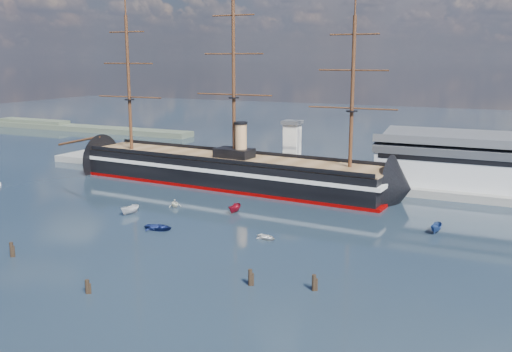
% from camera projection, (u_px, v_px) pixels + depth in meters
% --- Properties ---
extents(ground, '(600.00, 600.00, 0.00)m').
position_uv_depth(ground, '(228.00, 206.00, 133.61)').
color(ground, black).
rests_on(ground, ground).
extents(quay, '(180.00, 18.00, 2.00)m').
position_uv_depth(quay, '(318.00, 181.00, 161.31)').
color(quay, slate).
rests_on(quay, ground).
extents(warehouse, '(63.00, 21.00, 11.60)m').
position_uv_depth(warehouse, '(506.00, 164.00, 143.17)').
color(warehouse, '#B7BABC').
rests_on(warehouse, ground).
extents(quay_tower, '(5.00, 5.00, 15.00)m').
position_uv_depth(quay_tower, '(292.00, 146.00, 159.59)').
color(quay_tower, silver).
rests_on(quay_tower, ground).
extents(shoreline, '(120.00, 10.00, 4.00)m').
position_uv_depth(shoreline, '(66.00, 127.00, 275.61)').
color(shoreline, '#3F4C38').
rests_on(shoreline, ground).
extents(warship, '(113.41, 22.45, 53.94)m').
position_uv_depth(warship, '(222.00, 170.00, 155.62)').
color(warship, black).
rests_on(warship, ground).
extents(motorboat_a, '(6.20, 3.07, 2.37)m').
position_uv_depth(motorboat_a, '(130.00, 214.00, 126.63)').
color(motorboat_a, silver).
rests_on(motorboat_a, ground).
extents(motorboat_b, '(1.89, 3.76, 1.68)m').
position_uv_depth(motorboat_b, '(159.00, 230.00, 115.07)').
color(motorboat_b, navy).
rests_on(motorboat_b, ground).
extents(motorboat_c, '(5.91, 2.56, 2.30)m').
position_uv_depth(motorboat_c, '(235.00, 213.00, 127.65)').
color(motorboat_c, maroon).
rests_on(motorboat_c, ground).
extents(motorboat_d, '(5.40, 5.58, 1.99)m').
position_uv_depth(motorboat_d, '(175.00, 207.00, 132.67)').
color(motorboat_d, white).
rests_on(motorboat_d, ground).
extents(motorboat_e, '(1.85, 2.81, 1.22)m').
position_uv_depth(motorboat_e, '(267.00, 239.00, 109.08)').
color(motorboat_e, silver).
rests_on(motorboat_e, ground).
extents(motorboat_f, '(5.76, 2.45, 2.25)m').
position_uv_depth(motorboat_f, '(436.00, 233.00, 113.20)').
color(motorboat_f, navy).
rests_on(motorboat_f, ground).
extents(piling_near_left, '(0.64, 0.64, 3.39)m').
position_uv_depth(piling_near_left, '(12.00, 257.00, 99.49)').
color(piling_near_left, black).
rests_on(piling_near_left, ground).
extents(piling_near_mid, '(0.64, 0.64, 2.85)m').
position_uv_depth(piling_near_mid, '(88.00, 293.00, 84.04)').
color(piling_near_mid, black).
rests_on(piling_near_mid, ground).
extents(piling_near_right, '(0.64, 0.64, 3.30)m').
position_uv_depth(piling_near_right, '(250.00, 285.00, 87.01)').
color(piling_near_right, black).
rests_on(piling_near_right, ground).
extents(piling_far_right, '(0.64, 0.64, 3.20)m').
position_uv_depth(piling_far_right, '(314.00, 290.00, 85.11)').
color(piling_far_right, black).
rests_on(piling_far_right, ground).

